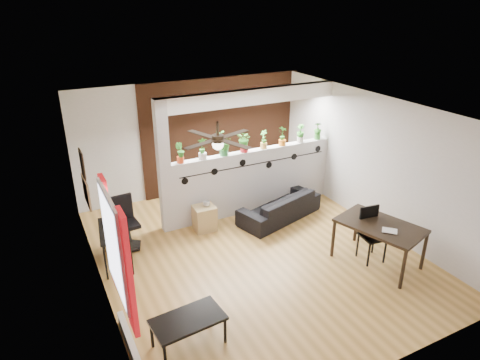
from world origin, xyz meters
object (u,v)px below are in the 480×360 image
(coffee_table, at_px, (188,321))
(folding_chair, at_px, (370,229))
(potted_plant_3, at_px, (244,141))
(sofa, at_px, (279,207))
(potted_plant_4, at_px, (264,139))
(cube_shelf, at_px, (205,218))
(dining_table, at_px, (380,229))
(potted_plant_1, at_px, (202,147))
(potted_plant_7, at_px, (318,130))
(potted_plant_2, at_px, (224,144))
(potted_plant_6, at_px, (301,133))
(office_chair, at_px, (126,226))
(computer_desk, at_px, (115,232))
(cup, at_px, (206,204))
(potted_plant_0, at_px, (180,152))
(potted_plant_5, at_px, (283,135))
(ceiling_fan, at_px, (218,141))

(coffee_table, bearing_deg, folding_chair, 8.39)
(potted_plant_3, xyz_separation_m, sofa, (0.52, -0.59, -1.33))
(potted_plant_4, height_order, cube_shelf, potted_plant_4)
(folding_chair, bearing_deg, dining_table, -85.74)
(potted_plant_3, height_order, sofa, potted_plant_3)
(potted_plant_1, distance_m, dining_table, 3.53)
(cube_shelf, bearing_deg, potted_plant_7, 8.57)
(potted_plant_7, xyz_separation_m, sofa, (-1.29, -0.59, -1.30))
(potted_plant_1, bearing_deg, potted_plant_7, -0.00)
(potted_plant_2, relative_size, potted_plant_4, 1.17)
(potted_plant_4, bearing_deg, potted_plant_6, -0.00)
(office_chair, bearing_deg, dining_table, -33.40)
(potted_plant_2, distance_m, computer_desk, 2.67)
(potted_plant_1, bearing_deg, cup, -105.51)
(potted_plant_0, height_order, cup, potted_plant_0)
(potted_plant_6, distance_m, dining_table, 2.87)
(potted_plant_7, relative_size, folding_chair, 0.40)
(potted_plant_5, bearing_deg, computer_desk, -169.08)
(potted_plant_4, bearing_deg, cup, -166.79)
(ceiling_fan, bearing_deg, potted_plant_7, 29.51)
(sofa, xyz_separation_m, dining_table, (0.63, -2.13, 0.41))
(potted_plant_0, height_order, potted_plant_7, potted_plant_0)
(cube_shelf, distance_m, computer_desk, 1.85)
(cube_shelf, distance_m, cup, 0.31)
(potted_plant_7, height_order, cube_shelf, potted_plant_7)
(coffee_table, bearing_deg, dining_table, 5.27)
(potted_plant_4, xyz_separation_m, folding_chair, (0.68, -2.53, -0.99))
(potted_plant_2, relative_size, potted_plant_5, 1.09)
(office_chair, bearing_deg, potted_plant_1, 9.67)
(ceiling_fan, xyz_separation_m, potted_plant_5, (2.28, 1.80, -0.74))
(potted_plant_2, xyz_separation_m, computer_desk, (-2.37, -0.72, -0.98))
(potted_plant_6, height_order, office_chair, potted_plant_6)
(potted_plant_4, relative_size, sofa, 0.23)
(cup, bearing_deg, office_chair, 177.84)
(potted_plant_1, distance_m, potted_plant_4, 1.35)
(potted_plant_7, bearing_deg, cube_shelf, -173.20)
(potted_plant_3, bearing_deg, folding_chair, -65.85)
(potted_plant_5, relative_size, office_chair, 0.43)
(potted_plant_0, relative_size, office_chair, 0.40)
(potted_plant_0, xyz_separation_m, potted_plant_1, (0.45, 0.00, 0.03))
(potted_plant_0, bearing_deg, potted_plant_5, 0.00)
(potted_plant_7, xyz_separation_m, coffee_table, (-4.21, -3.05, -1.17))
(ceiling_fan, height_order, potted_plant_3, ceiling_fan)
(potted_plant_5, distance_m, potted_plant_7, 0.90)
(cube_shelf, height_order, coffee_table, cube_shelf)
(potted_plant_0, bearing_deg, office_chair, -166.81)
(potted_plant_2, height_order, potted_plant_6, potted_plant_2)
(ceiling_fan, relative_size, potted_plant_2, 2.59)
(potted_plant_0, bearing_deg, ceiling_fan, -90.64)
(potted_plant_3, xyz_separation_m, potted_plant_6, (1.35, 0.00, -0.03))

